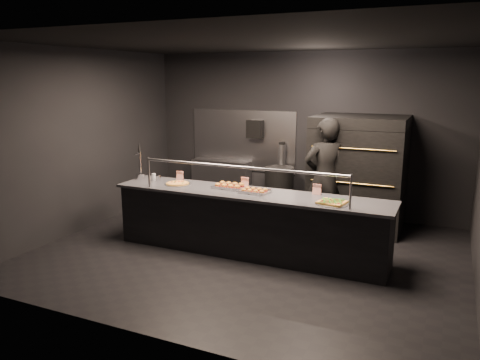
{
  "coord_description": "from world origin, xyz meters",
  "views": [
    {
      "loc": [
        2.56,
        -5.98,
        2.53
      ],
      "look_at": [
        -0.23,
        0.2,
        1.04
      ],
      "focal_mm": 35.0,
      "sensor_mm": 36.0,
      "label": 1
    }
  ],
  "objects_px": {
    "fire_extinguisher": "(282,156)",
    "beer_tap": "(140,169)",
    "worker": "(325,178)",
    "slider_tray_a": "(230,186)",
    "prep_shelf": "(222,182)",
    "pizza_oven": "(358,172)",
    "square_pizza": "(332,203)",
    "trash_bin": "(279,191)",
    "round_pizza": "(178,184)",
    "towel_dispenser": "(255,129)",
    "slider_tray_b": "(255,191)",
    "service_counter": "(249,223)"
  },
  "relations": [
    {
      "from": "fire_extinguisher",
      "to": "beer_tap",
      "type": "relative_size",
      "value": 0.84
    },
    {
      "from": "beer_tap",
      "to": "worker",
      "type": "distance_m",
      "value": 2.97
    },
    {
      "from": "fire_extinguisher",
      "to": "slider_tray_a",
      "type": "relative_size",
      "value": 0.94
    },
    {
      "from": "worker",
      "to": "prep_shelf",
      "type": "bearing_deg",
      "value": -61.39
    },
    {
      "from": "pizza_oven",
      "to": "fire_extinguisher",
      "type": "relative_size",
      "value": 3.78
    },
    {
      "from": "slider_tray_a",
      "to": "square_pizza",
      "type": "relative_size",
      "value": 1.26
    },
    {
      "from": "pizza_oven",
      "to": "beer_tap",
      "type": "height_order",
      "value": "pizza_oven"
    },
    {
      "from": "beer_tap",
      "to": "prep_shelf",
      "type": "bearing_deg",
      "value": 81.06
    },
    {
      "from": "square_pizza",
      "to": "slider_tray_a",
      "type": "bearing_deg",
      "value": 169.99
    },
    {
      "from": "prep_shelf",
      "to": "trash_bin",
      "type": "relative_size",
      "value": 1.34
    },
    {
      "from": "round_pizza",
      "to": "square_pizza",
      "type": "xyz_separation_m",
      "value": [
        2.43,
        -0.14,
        0.0
      ]
    },
    {
      "from": "prep_shelf",
      "to": "towel_dispenser",
      "type": "distance_m",
      "value": 1.31
    },
    {
      "from": "round_pizza",
      "to": "trash_bin",
      "type": "height_order",
      "value": "round_pizza"
    },
    {
      "from": "beer_tap",
      "to": "square_pizza",
      "type": "height_order",
      "value": "beer_tap"
    },
    {
      "from": "slider_tray_a",
      "to": "slider_tray_b",
      "type": "relative_size",
      "value": 1.17
    },
    {
      "from": "slider_tray_a",
      "to": "slider_tray_b",
      "type": "height_order",
      "value": "slider_tray_a"
    },
    {
      "from": "pizza_oven",
      "to": "towel_dispenser",
      "type": "bearing_deg",
      "value": 166.86
    },
    {
      "from": "beer_tap",
      "to": "worker",
      "type": "relative_size",
      "value": 0.32
    },
    {
      "from": "slider_tray_b",
      "to": "slider_tray_a",
      "type": "bearing_deg",
      "value": 164.39
    },
    {
      "from": "towel_dispenser",
      "to": "square_pizza",
      "type": "relative_size",
      "value": 0.82
    },
    {
      "from": "round_pizza",
      "to": "worker",
      "type": "bearing_deg",
      "value": 31.82
    },
    {
      "from": "pizza_oven",
      "to": "square_pizza",
      "type": "xyz_separation_m",
      "value": [
        0.04,
        -2.04,
        -0.03
      ]
    },
    {
      "from": "fire_extinguisher",
      "to": "trash_bin",
      "type": "relative_size",
      "value": 0.56
    },
    {
      "from": "service_counter",
      "to": "pizza_oven",
      "type": "xyz_separation_m",
      "value": [
        1.2,
        1.9,
        0.5
      ]
    },
    {
      "from": "pizza_oven",
      "to": "slider_tray_b",
      "type": "bearing_deg",
      "value": -120.79
    },
    {
      "from": "prep_shelf",
      "to": "beer_tap",
      "type": "xyz_separation_m",
      "value": [
        -0.35,
        -2.23,
        0.64
      ]
    },
    {
      "from": "beer_tap",
      "to": "trash_bin",
      "type": "distance_m",
      "value": 2.68
    },
    {
      "from": "slider_tray_a",
      "to": "trash_bin",
      "type": "relative_size",
      "value": 0.6
    },
    {
      "from": "round_pizza",
      "to": "pizza_oven",
      "type": "bearing_deg",
      "value": 38.47
    },
    {
      "from": "prep_shelf",
      "to": "slider_tray_a",
      "type": "bearing_deg",
      "value": -60.61
    },
    {
      "from": "square_pizza",
      "to": "worker",
      "type": "height_order",
      "value": "worker"
    },
    {
      "from": "prep_shelf",
      "to": "worker",
      "type": "bearing_deg",
      "value": -24.51
    },
    {
      "from": "slider_tray_a",
      "to": "towel_dispenser",
      "type": "bearing_deg",
      "value": 103.15
    },
    {
      "from": "service_counter",
      "to": "square_pizza",
      "type": "xyz_separation_m",
      "value": [
        1.24,
        -0.14,
        0.47
      ]
    },
    {
      "from": "slider_tray_a",
      "to": "slider_tray_b",
      "type": "distance_m",
      "value": 0.47
    },
    {
      "from": "pizza_oven",
      "to": "slider_tray_a",
      "type": "xyz_separation_m",
      "value": [
        -1.58,
        -1.75,
        -0.02
      ]
    },
    {
      "from": "fire_extinguisher",
      "to": "slider_tray_b",
      "type": "relative_size",
      "value": 1.09
    },
    {
      "from": "slider_tray_b",
      "to": "prep_shelf",
      "type": "bearing_deg",
      "value": 126.13
    },
    {
      "from": "beer_tap",
      "to": "worker",
      "type": "bearing_deg",
      "value": 22.5
    },
    {
      "from": "round_pizza",
      "to": "trash_bin",
      "type": "distance_m",
      "value": 2.33
    },
    {
      "from": "towel_dispenser",
      "to": "worker",
      "type": "bearing_deg",
      "value": -34.45
    },
    {
      "from": "pizza_oven",
      "to": "square_pizza",
      "type": "relative_size",
      "value": 4.47
    },
    {
      "from": "pizza_oven",
      "to": "slider_tray_b",
      "type": "xyz_separation_m",
      "value": [
        -1.12,
        -1.88,
        -0.02
      ]
    },
    {
      "from": "round_pizza",
      "to": "square_pizza",
      "type": "distance_m",
      "value": 2.43
    },
    {
      "from": "pizza_oven",
      "to": "slider_tray_b",
      "type": "height_order",
      "value": "pizza_oven"
    },
    {
      "from": "fire_extinguisher",
      "to": "round_pizza",
      "type": "relative_size",
      "value": 1.25
    },
    {
      "from": "towel_dispenser",
      "to": "slider_tray_b",
      "type": "relative_size",
      "value": 0.76
    },
    {
      "from": "slider_tray_b",
      "to": "square_pizza",
      "type": "distance_m",
      "value": 1.17
    },
    {
      "from": "fire_extinguisher",
      "to": "worker",
      "type": "bearing_deg",
      "value": -45.72
    },
    {
      "from": "service_counter",
      "to": "slider_tray_b",
      "type": "distance_m",
      "value": 0.49
    }
  ]
}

